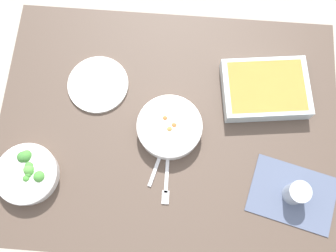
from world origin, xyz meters
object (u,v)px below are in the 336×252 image
(drink_cup, at_px, (296,193))
(spoon_by_stew, at_px, (160,155))
(side_plate, at_px, (98,84))
(baking_dish, at_px, (265,89))
(broccoli_bowl, at_px, (28,173))
(stew_bowl, at_px, (170,127))
(fork_on_table, at_px, (166,182))

(drink_cup, distance_m, spoon_by_stew, 0.46)
(side_plate, bearing_deg, spoon_by_stew, -44.59)
(baking_dish, bearing_deg, broccoli_bowl, -155.33)
(stew_bowl, bearing_deg, broccoli_bowl, -157.04)
(broccoli_bowl, height_order, baking_dish, broccoli_bowl)
(spoon_by_stew, relative_size, fork_on_table, 0.98)
(drink_cup, bearing_deg, baking_dish, 105.39)
(side_plate, bearing_deg, stew_bowl, -28.94)
(side_plate, xyz_separation_m, fork_on_table, (0.27, -0.33, -0.00))
(side_plate, bearing_deg, fork_on_table, -50.51)
(broccoli_bowl, bearing_deg, stew_bowl, 22.96)
(stew_bowl, distance_m, broccoli_bowl, 0.50)
(stew_bowl, xyz_separation_m, broccoli_bowl, (-0.46, -0.19, -0.00))
(stew_bowl, distance_m, drink_cup, 0.47)
(stew_bowl, height_order, fork_on_table, stew_bowl)
(baking_dish, height_order, spoon_by_stew, baking_dish)
(drink_cup, relative_size, spoon_by_stew, 0.49)
(side_plate, distance_m, spoon_by_stew, 0.35)
(stew_bowl, bearing_deg, fork_on_table, -89.06)
(fork_on_table, bearing_deg, drink_cup, -1.41)
(baking_dish, height_order, side_plate, baking_dish)
(drink_cup, xyz_separation_m, fork_on_table, (-0.42, 0.01, -0.04))
(broccoli_bowl, distance_m, spoon_by_stew, 0.45)
(spoon_by_stew, bearing_deg, broccoli_bowl, -166.89)
(spoon_by_stew, bearing_deg, baking_dish, 36.42)
(spoon_by_stew, xyz_separation_m, fork_on_table, (0.03, -0.09, -0.00))
(broccoli_bowl, distance_m, side_plate, 0.39)
(fork_on_table, bearing_deg, broccoli_bowl, -178.59)
(baking_dish, relative_size, drink_cup, 3.82)
(stew_bowl, height_order, spoon_by_stew, stew_bowl)
(drink_cup, height_order, side_plate, drink_cup)
(stew_bowl, relative_size, broccoli_bowl, 1.09)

